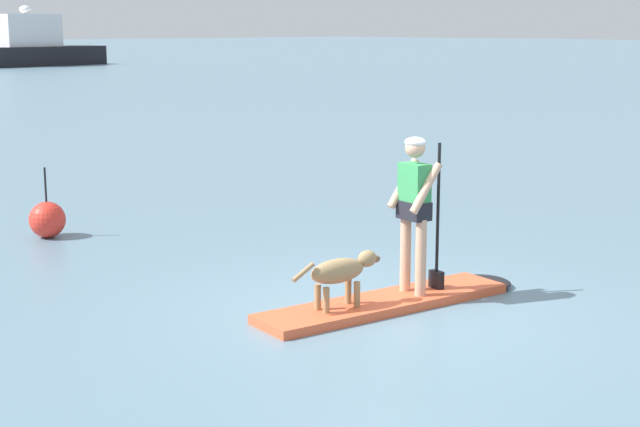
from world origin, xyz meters
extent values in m
plane|color=slate|center=(0.00, 0.00, 0.00)|extent=(400.00, 400.00, 0.00)
cube|color=#E55933|center=(0.00, 0.00, 0.05)|extent=(3.10, 1.16, 0.10)
ellipsoid|color=black|center=(1.49, -0.25, 0.05)|extent=(0.66, 0.73, 0.10)
cylinder|color=tan|center=(0.41, 0.06, 0.53)|extent=(0.12, 0.12, 0.85)
cylinder|color=tan|center=(0.37, -0.19, 0.53)|extent=(0.12, 0.12, 0.85)
cube|color=black|center=(0.39, -0.06, 1.03)|extent=(0.28, 0.39, 0.20)
cube|color=#338C4C|center=(0.39, -0.06, 1.25)|extent=(0.25, 0.37, 0.60)
sphere|color=tan|center=(0.39, -0.06, 1.72)|extent=(0.22, 0.22, 0.22)
ellipsoid|color=white|center=(0.39, -0.06, 1.78)|extent=(0.23, 0.23, 0.11)
cylinder|color=tan|center=(0.42, 0.12, 1.30)|extent=(0.43, 0.16, 0.54)
cylinder|color=tan|center=(0.36, -0.25, 1.30)|extent=(0.43, 0.16, 0.54)
cylinder|color=black|center=(0.74, -0.12, 0.92)|extent=(0.04, 0.04, 1.65)
cube|color=black|center=(0.74, -0.12, 0.20)|extent=(0.11, 0.19, 0.20)
ellipsoid|color=#997A51|center=(-0.62, 0.10, 0.50)|extent=(0.68, 0.32, 0.26)
ellipsoid|color=#997A51|center=(-0.23, 0.04, 0.58)|extent=(0.24, 0.19, 0.18)
ellipsoid|color=brown|center=(-0.13, 0.02, 0.56)|extent=(0.13, 0.10, 0.08)
cylinder|color=#997A51|center=(-1.04, 0.17, 0.55)|extent=(0.27, 0.09, 0.18)
cylinder|color=#997A51|center=(-0.41, 0.15, 0.24)|extent=(0.07, 0.07, 0.27)
cylinder|color=#997A51|center=(-0.44, -0.01, 0.24)|extent=(0.07, 0.07, 0.27)
cylinder|color=#997A51|center=(-0.80, 0.21, 0.24)|extent=(0.07, 0.07, 0.27)
cylinder|color=#997A51|center=(-0.83, 0.06, 0.24)|extent=(0.07, 0.07, 0.27)
cube|color=black|center=(29.09, 62.45, 0.74)|extent=(11.16, 4.84, 1.47)
cube|color=silver|center=(28.28, 62.45, 2.69)|extent=(5.16, 3.19, 2.44)
ellipsoid|color=white|center=(28.28, 62.45, 4.26)|extent=(0.90, 0.90, 0.60)
sphere|color=red|center=(-0.88, 5.75, 0.26)|extent=(0.52, 0.52, 0.52)
cylinder|color=black|center=(-0.88, 5.75, 0.77)|extent=(0.03, 0.03, 0.50)
camera|label=1|loc=(-7.46, -6.68, 3.00)|focal=53.70mm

